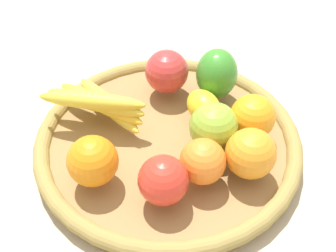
# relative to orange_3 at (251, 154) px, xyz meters

# --- Properties ---
(ground_plane) EXTENTS (2.40, 2.40, 0.00)m
(ground_plane) POSITION_rel_orange_3_xyz_m (0.14, -0.04, -0.08)
(ground_plane) COLOR #BCAF96
(ground_plane) RESTS_ON ground
(basket) EXTENTS (0.45, 0.45, 0.04)m
(basket) POSITION_rel_orange_3_xyz_m (0.14, -0.04, -0.06)
(basket) COLOR olive
(basket) RESTS_ON ground_plane
(orange_3) EXTENTS (0.11, 0.11, 0.08)m
(orange_3) POSITION_rel_orange_3_xyz_m (0.00, 0.00, 0.00)
(orange_3) COLOR orange
(orange_3) RESTS_ON basket
(apple_0) EXTENTS (0.08, 0.08, 0.08)m
(apple_0) POSITION_rel_orange_3_xyz_m (0.07, -0.04, 0.00)
(apple_0) COLOR #8CB837
(apple_0) RESTS_ON basket
(banana_bunch) EXTENTS (0.18, 0.13, 0.07)m
(banana_bunch) POSITION_rel_orange_3_xyz_m (0.26, -0.05, -0.01)
(banana_bunch) COLOR yellow
(banana_bunch) RESTS_ON basket
(bell_pepper) EXTENTS (0.09, 0.09, 0.09)m
(bell_pepper) POSITION_rel_orange_3_xyz_m (0.09, -0.17, 0.01)
(bell_pepper) COLOR #3C8D2C
(bell_pepper) RESTS_ON basket
(apple_1) EXTENTS (0.10, 0.10, 0.07)m
(apple_1) POSITION_rel_orange_3_xyz_m (0.11, 0.08, -0.00)
(apple_1) COLOR red
(apple_1) RESTS_ON basket
(apple_2) EXTENTS (0.08, 0.08, 0.08)m
(apple_2) POSITION_rel_orange_3_xyz_m (0.18, -0.16, 0.00)
(apple_2) COLOR #C73534
(apple_2) RESTS_ON basket
(orange_2) EXTENTS (0.10, 0.10, 0.07)m
(orange_2) POSITION_rel_orange_3_xyz_m (0.01, -0.08, -0.00)
(orange_2) COLOR orange
(orange_2) RESTS_ON basket
(lemon_0) EXTENTS (0.09, 0.09, 0.05)m
(lemon_0) POSITION_rel_orange_3_xyz_m (0.09, -0.10, -0.01)
(lemon_0) COLOR yellow
(lemon_0) RESTS_ON basket
(orange_0) EXTENTS (0.08, 0.08, 0.08)m
(orange_0) POSITION_rel_orange_3_xyz_m (0.22, 0.08, -0.00)
(orange_0) COLOR orange
(orange_0) RESTS_ON basket
(orange_1) EXTENTS (0.09, 0.09, 0.07)m
(orange_1) POSITION_rel_orange_3_xyz_m (0.07, 0.03, -0.00)
(orange_1) COLOR orange
(orange_1) RESTS_ON basket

